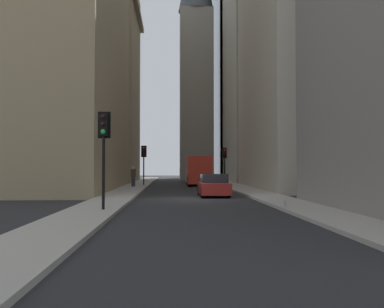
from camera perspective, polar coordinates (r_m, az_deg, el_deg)
ground_plane at (r=25.71m, az=0.14°, el=-5.81°), size 135.00×135.00×0.00m
sidewalk_right at (r=25.88m, az=-9.91°, el=-5.61°), size 90.00×2.20×0.14m
sidewalk_left at (r=26.31m, az=10.02°, el=-5.54°), size 90.00×2.20×0.14m
building_left_far at (r=56.68m, az=9.66°, el=11.16°), size 15.65×10.00×28.79m
building_left_midfar at (r=39.61m, az=15.17°, el=12.16°), size 16.73×10.50×22.53m
building_right_far at (r=56.77m, az=-12.24°, el=8.85°), size 12.69×10.50×24.29m
building_right_midfar at (r=38.28m, az=-17.44°, el=17.19°), size 19.90×10.00×28.35m
glass_tower_distant at (r=75.08m, az=8.61°, el=19.01°), size 20.43×14.00×56.61m
church_spire at (r=64.14m, az=0.54°, el=13.77°), size 5.00×5.00×36.20m
delivery_truck at (r=43.77m, az=0.81°, el=-2.17°), size 6.46×2.25×2.84m
sedan_red at (r=27.96m, az=2.80°, el=-4.11°), size 4.30×1.78×1.42m
traffic_light_foreground at (r=18.39m, az=-11.31°, el=2.14°), size 0.43×0.52×4.00m
traffic_light_midblock at (r=46.11m, az=4.21°, el=-0.40°), size 0.43×0.52×3.70m
traffic_light_far_junction at (r=42.46m, az=-6.23°, el=-0.26°), size 0.43×0.52×3.74m
pedestrian at (r=38.92m, az=-7.56°, el=-2.75°), size 0.26×0.44×1.76m
discarded_bottle at (r=19.68m, az=11.86°, el=-6.34°), size 0.07×0.07×0.27m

